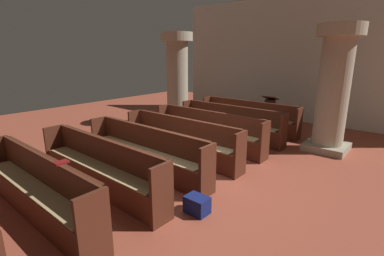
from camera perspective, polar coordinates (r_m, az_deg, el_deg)
ground_plane at (r=6.36m, az=0.14°, el=-8.14°), size 19.20×19.20×0.00m
back_wall at (r=11.22m, az=21.05°, el=12.75°), size 10.00×0.16×4.50m
pew_row_0 at (r=9.45m, az=11.33°, el=2.55°), size 3.40×0.46×0.96m
pew_row_1 at (r=8.52m, az=7.71°, el=1.36°), size 3.40×0.46×0.96m
pew_row_2 at (r=7.63m, az=3.23°, el=-0.13°), size 3.40×0.47×0.96m
pew_row_3 at (r=6.81m, az=-2.37°, el=-1.99°), size 3.40×0.46×0.96m
pew_row_4 at (r=6.08m, az=-9.43°, el=-4.29°), size 3.40×0.46×0.96m
pew_row_5 at (r=5.48m, az=-18.27°, el=-7.06°), size 3.40×0.47×0.96m
pew_row_6 at (r=5.06m, az=-29.06°, el=-10.17°), size 3.40×0.46×0.96m
pillar_aisle_side at (r=7.98m, az=26.77°, el=7.38°), size 1.10×1.10×3.18m
pillar_far_side at (r=10.19m, az=-3.00°, el=10.25°), size 1.10×1.10×3.18m
lectern at (r=10.12m, az=15.38°, el=2.79°), size 0.48×0.45×1.08m
hymn_book at (r=4.47m, az=-24.98°, el=-6.35°), size 0.13×0.20×0.03m
kneeler_box_navy at (r=4.68m, az=1.03°, el=-15.27°), size 0.38×0.27×0.28m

